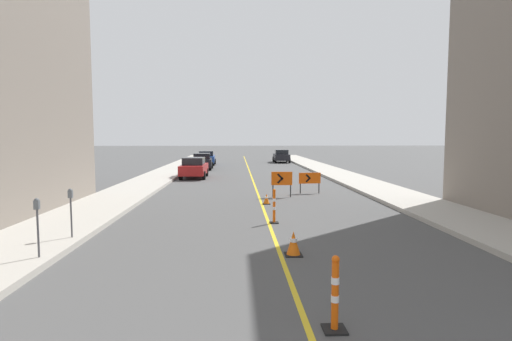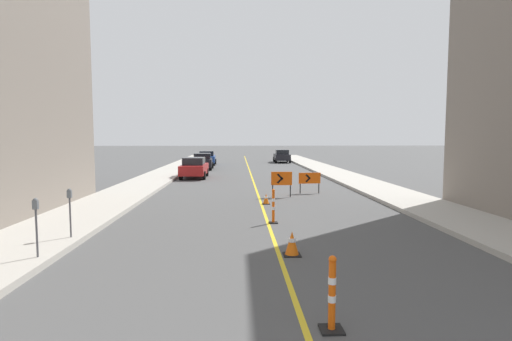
# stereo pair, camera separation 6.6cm
# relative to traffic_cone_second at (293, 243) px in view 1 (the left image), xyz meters

# --- Properties ---
(lane_stripe) EXTENTS (0.12, 68.46, 0.01)m
(lane_stripe) POSITION_rel_traffic_cone_second_xyz_m (-0.34, 21.63, -0.31)
(lane_stripe) COLOR gold
(lane_stripe) RESTS_ON ground_plane
(sidewalk_left) EXTENTS (3.01, 68.46, 0.18)m
(sidewalk_left) POSITION_rel_traffic_cone_second_xyz_m (-7.53, 21.63, -0.23)
(sidewalk_left) COLOR #ADA89E
(sidewalk_left) RESTS_ON ground_plane
(sidewalk_right) EXTENTS (3.01, 68.46, 0.18)m
(sidewalk_right) POSITION_rel_traffic_cone_second_xyz_m (6.86, 21.63, -0.23)
(sidewalk_right) COLOR #ADA89E
(sidewalk_right) RESTS_ON ground_plane
(traffic_cone_second) EXTENTS (0.46, 0.46, 0.65)m
(traffic_cone_second) POSITION_rel_traffic_cone_second_xyz_m (0.00, 0.00, 0.00)
(traffic_cone_second) COLOR black
(traffic_cone_second) RESTS_ON ground_plane
(traffic_cone_third) EXTENTS (0.35, 0.35, 0.49)m
(traffic_cone_third) POSITION_rel_traffic_cone_second_xyz_m (-0.11, 8.15, -0.08)
(traffic_cone_third) COLOR black
(traffic_cone_third) RESTS_ON ground_plane
(delineator_post_front) EXTENTS (0.38, 0.38, 1.25)m
(delineator_post_front) POSITION_rel_traffic_cone_second_xyz_m (0.08, -4.15, 0.22)
(delineator_post_front) COLOR black
(delineator_post_front) RESTS_ON ground_plane
(delineator_post_rear) EXTENTS (0.32, 0.32, 1.26)m
(delineator_post_rear) POSITION_rel_traffic_cone_second_xyz_m (-0.14, 3.99, 0.23)
(delineator_post_rear) COLOR black
(delineator_post_rear) RESTS_ON ground_plane
(arrow_barricade_primary) EXTENTS (1.09, 0.11, 1.33)m
(arrow_barricade_primary) POSITION_rel_traffic_cone_second_xyz_m (0.85, 10.29, 0.61)
(arrow_barricade_primary) COLOR #EF560C
(arrow_barricade_primary) RESTS_ON ground_plane
(arrow_barricade_secondary) EXTENTS (1.23, 0.17, 1.16)m
(arrow_barricade_secondary) POSITION_rel_traffic_cone_second_xyz_m (2.56, 11.59, 0.50)
(arrow_barricade_secondary) COLOR #EF560C
(arrow_barricade_secondary) RESTS_ON ground_plane
(parked_car_curb_near) EXTENTS (1.94, 4.33, 1.59)m
(parked_car_curb_near) POSITION_rel_traffic_cone_second_xyz_m (-4.78, 20.39, 0.48)
(parked_car_curb_near) COLOR maroon
(parked_car_curb_near) RESTS_ON ground_plane
(parked_car_curb_mid) EXTENTS (1.99, 4.38, 1.59)m
(parked_car_curb_mid) POSITION_rel_traffic_cone_second_xyz_m (-4.85, 28.50, 0.48)
(parked_car_curb_mid) COLOR black
(parked_car_curb_mid) RESTS_ON ground_plane
(parked_car_curb_far) EXTENTS (1.95, 4.36, 1.59)m
(parked_car_curb_far) POSITION_rel_traffic_cone_second_xyz_m (-4.91, 34.70, 0.48)
(parked_car_curb_far) COLOR navy
(parked_car_curb_far) RESTS_ON ground_plane
(parked_car_opposite_side) EXTENTS (1.94, 4.34, 1.59)m
(parked_car_opposite_side) POSITION_rel_traffic_cone_second_xyz_m (4.03, 38.98, 0.48)
(parked_car_opposite_side) COLOR black
(parked_car_opposite_side) RESTS_ON ground_plane
(parking_meter_near_curb) EXTENTS (0.12, 0.11, 1.45)m
(parking_meter_near_curb) POSITION_rel_traffic_cone_second_xyz_m (-6.38, 1.53, 0.88)
(parking_meter_near_curb) COLOR #4C4C51
(parking_meter_near_curb) RESTS_ON sidewalk_left
(parking_meter_far_curb) EXTENTS (0.12, 0.11, 1.47)m
(parking_meter_far_curb) POSITION_rel_traffic_cone_second_xyz_m (-6.38, -0.45, 0.89)
(parking_meter_far_curb) COLOR #4C4C51
(parking_meter_far_curb) RESTS_ON sidewalk_left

